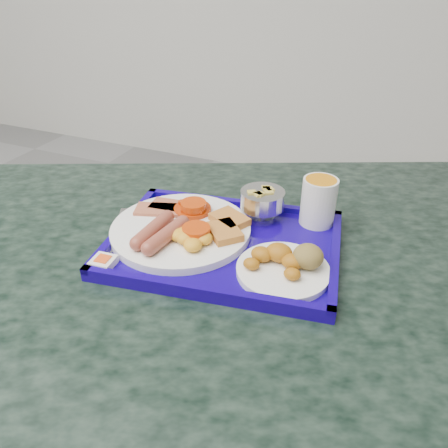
% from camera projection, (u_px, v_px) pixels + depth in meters
% --- Properties ---
extents(table, '(1.46, 1.25, 0.77)m').
position_uv_depth(table, '(231.00, 331.00, 0.91)').
color(table, slate).
rests_on(table, floor).
extents(tray, '(0.46, 0.37, 0.03)m').
position_uv_depth(tray, '(224.00, 245.00, 0.81)').
color(tray, '#140280').
rests_on(tray, table).
extents(main_plate, '(0.27, 0.27, 0.04)m').
position_uv_depth(main_plate, '(183.00, 228.00, 0.83)').
color(main_plate, white).
rests_on(main_plate, tray).
extents(bread_plate, '(0.16, 0.16, 0.05)m').
position_uv_depth(bread_plate, '(286.00, 264.00, 0.73)').
color(bread_plate, white).
rests_on(bread_plate, tray).
extents(fruit_bowl, '(0.09, 0.09, 0.06)m').
position_uv_depth(fruit_bowl, '(262.00, 200.00, 0.87)').
color(fruit_bowl, silver).
rests_on(fruit_bowl, tray).
extents(juice_cup, '(0.07, 0.07, 0.09)m').
position_uv_depth(juice_cup, '(319.00, 200.00, 0.84)').
color(juice_cup, white).
rests_on(juice_cup, tray).
extents(spoon, '(0.09, 0.16, 0.01)m').
position_uv_depth(spoon, '(152.00, 221.00, 0.87)').
color(spoon, silver).
rests_on(spoon, tray).
extents(knife, '(0.08, 0.15, 0.00)m').
position_uv_depth(knife, '(117.00, 230.00, 0.84)').
color(knife, silver).
rests_on(knife, tray).
extents(jam_packet, '(0.04, 0.04, 0.02)m').
position_uv_depth(jam_packet, '(103.00, 262.00, 0.75)').
color(jam_packet, white).
rests_on(jam_packet, tray).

